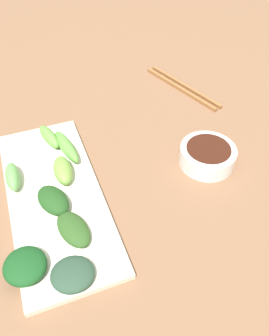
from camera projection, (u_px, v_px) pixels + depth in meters
tabletop at (114, 183)px, 0.62m from camera, size 2.10×2.10×0.02m
sauce_bowl at (207, 155)px, 0.62m from camera, size 0.10×0.10×0.04m
serving_plate at (55, 196)px, 0.57m from camera, size 0.15×0.37×0.01m
broccoli_stalk_0 at (66, 147)px, 0.63m from camera, size 0.04×0.10×0.03m
broccoli_leafy_1 at (73, 229)px, 0.51m from camera, size 0.06×0.08×0.02m
broccoli_leafy_2 at (25, 266)px, 0.46m from camera, size 0.08×0.08×0.02m
broccoli_stalk_3 at (63, 170)px, 0.59m from camera, size 0.04×0.07×0.03m
broccoli_leafy_4 at (53, 200)px, 0.54m from camera, size 0.06×0.08×0.03m
broccoli_leafy_5 at (73, 274)px, 0.46m from camera, size 0.07×0.07×0.02m
broccoli_stalk_6 at (49, 137)px, 0.65m from camera, size 0.04×0.08×0.03m
broccoli_stalk_7 at (13, 177)px, 0.58m from camera, size 0.02×0.07×0.03m
chopsticks at (182, 87)px, 0.81m from camera, size 0.10×0.23×0.01m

